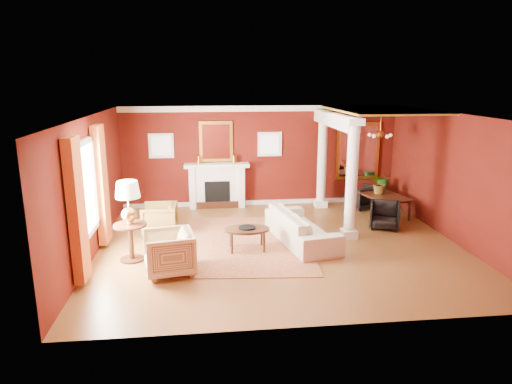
{
  "coord_description": "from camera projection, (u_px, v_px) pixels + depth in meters",
  "views": [
    {
      "loc": [
        -1.61,
        -9.57,
        3.65
      ],
      "look_at": [
        -0.49,
        0.39,
        1.15
      ],
      "focal_mm": 32.0,
      "sensor_mm": 36.0,
      "label": 1
    }
  ],
  "objects": [
    {
      "name": "sofa",
      "position": [
        302.0,
        222.0,
        10.38
      ],
      "size": [
        1.16,
        2.54,
        0.96
      ],
      "primitive_type": "imported",
      "rotation": [
        0.0,
        0.0,
        1.76
      ],
      "color": "#EDDFC7",
      "rests_on": "ground"
    },
    {
      "name": "overmantel_mirror",
      "position": [
        216.0,
        142.0,
        13.01
      ],
      "size": [
        0.95,
        0.07,
        1.15
      ],
      "color": "#EEBF46",
      "rests_on": "fireplace"
    },
    {
      "name": "armchair_stripe",
      "position": [
        169.0,
        251.0,
        8.68
      ],
      "size": [
        0.99,
        1.04,
        0.93
      ],
      "primitive_type": "imported",
      "rotation": [
        0.0,
        0.0,
        -1.39
      ],
      "color": "tan",
      "rests_on": "ground"
    },
    {
      "name": "armchair_leopard",
      "position": [
        159.0,
        217.0,
        10.93
      ],
      "size": [
        0.76,
        0.81,
        0.82
      ],
      "primitive_type": "imported",
      "rotation": [
        0.0,
        0.0,
        -1.59
      ],
      "color": "black",
      "rests_on": "ground"
    },
    {
      "name": "coffee_table",
      "position": [
        247.0,
        230.0,
        9.88
      ],
      "size": [
        0.98,
        0.98,
        0.5
      ],
      "rotation": [
        0.0,
        0.0,
        -0.37
      ],
      "color": "black",
      "rests_on": "ground"
    },
    {
      "name": "base_trim",
      "position": [
        261.0,
        202.0,
        13.6
      ],
      "size": [
        8.0,
        0.08,
        0.12
      ],
      "primitive_type": "cube",
      "color": "white",
      "rests_on": "ground"
    },
    {
      "name": "side_table",
      "position": [
        129.0,
        207.0,
        9.16
      ],
      "size": [
        0.67,
        0.67,
        1.67
      ],
      "rotation": [
        0.0,
        0.0,
        -0.01
      ],
      "color": "black",
      "rests_on": "ground"
    },
    {
      "name": "rug",
      "position": [
        246.0,
        242.0,
        10.42
      ],
      "size": [
        3.21,
        4.09,
        0.02
      ],
      "primitive_type": "cube",
      "rotation": [
        0.0,
        0.0,
        -0.08
      ],
      "color": "maroon",
      "rests_on": "ground"
    },
    {
      "name": "dining_table",
      "position": [
        382.0,
        198.0,
        12.49
      ],
      "size": [
        0.93,
        1.74,
        0.92
      ],
      "primitive_type": "imported",
      "rotation": [
        0.0,
        0.0,
        1.79
      ],
      "color": "black",
      "rests_on": "ground"
    },
    {
      "name": "fireplace",
      "position": [
        217.0,
        185.0,
        13.18
      ],
      "size": [
        1.85,
        0.42,
        1.29
      ],
      "color": "white",
      "rests_on": "ground"
    },
    {
      "name": "dining_mirror",
      "position": [
        358.0,
        151.0,
        13.55
      ],
      "size": [
        1.3,
        0.07,
        1.7
      ],
      "color": "#EEBF46",
      "rests_on": "room_shell"
    },
    {
      "name": "header_beam",
      "position": [
        335.0,
        120.0,
        11.66
      ],
      "size": [
        0.3,
        3.2,
        0.32
      ],
      "primitive_type": "cube",
      "color": "white",
      "rests_on": "column_front"
    },
    {
      "name": "dining_chair_near",
      "position": [
        385.0,
        214.0,
        11.36
      ],
      "size": [
        0.91,
        0.89,
        0.74
      ],
      "primitive_type": "imported",
      "rotation": [
        0.0,
        0.0,
        -0.38
      ],
      "color": "black",
      "rests_on": "ground"
    },
    {
      "name": "green_urn",
      "position": [
        382.0,
        195.0,
        13.34
      ],
      "size": [
        0.35,
        0.35,
        0.83
      ],
      "color": "#15441B",
      "rests_on": "ground"
    },
    {
      "name": "flank_window_right",
      "position": [
        270.0,
        144.0,
        13.21
      ],
      "size": [
        0.7,
        0.07,
        0.7
      ],
      "color": "white",
      "rests_on": "room_shell"
    },
    {
      "name": "chandelier",
      "position": [
        380.0,
        134.0,
        11.79
      ],
      "size": [
        0.6,
        0.62,
        0.75
      ],
      "color": "#C38F3D",
      "rests_on": "room_shell"
    },
    {
      "name": "left_window",
      "position": [
        90.0,
        195.0,
        8.94
      ],
      "size": [
        0.21,
        2.55,
        2.6
      ],
      "color": "white",
      "rests_on": "room_shell"
    },
    {
      "name": "room_shell",
      "position": [
        281.0,
        157.0,
        9.79
      ],
      "size": [
        8.04,
        7.04,
        2.92
      ],
      "color": "#5C100C",
      "rests_on": "ground"
    },
    {
      "name": "column_front",
      "position": [
        352.0,
        179.0,
        10.41
      ],
      "size": [
        0.36,
        0.36,
        2.8
      ],
      "color": "white",
      "rests_on": "ground"
    },
    {
      "name": "flank_window_left",
      "position": [
        161.0,
        146.0,
        12.88
      ],
      "size": [
        0.7,
        0.07,
        0.7
      ],
      "color": "white",
      "rests_on": "room_shell"
    },
    {
      "name": "coffee_book",
      "position": [
        245.0,
        223.0,
        9.84
      ],
      "size": [
        0.17,
        0.08,
        0.24
      ],
      "primitive_type": "imported",
      "rotation": [
        0.0,
        0.0,
        0.33
      ],
      "color": "black",
      "rests_on": "coffee_table"
    },
    {
      "name": "potted_plant",
      "position": [
        381.0,
        173.0,
        12.35
      ],
      "size": [
        0.61,
        0.66,
        0.46
      ],
      "primitive_type": "imported",
      "rotation": [
        0.0,
        0.0,
        -0.14
      ],
      "color": "#26591E",
      "rests_on": "dining_table"
    },
    {
      "name": "amber_ceiling",
      "position": [
        381.0,
        110.0,
        11.58
      ],
      "size": [
        2.3,
        3.4,
        0.04
      ],
      "primitive_type": "cube",
      "color": "gold",
      "rests_on": "room_shell"
    },
    {
      "name": "crown_trim",
      "position": [
        261.0,
        109.0,
        12.93
      ],
      "size": [
        8.0,
        0.08,
        0.16
      ],
      "primitive_type": "cube",
      "color": "white",
      "rests_on": "room_shell"
    },
    {
      "name": "dining_chair_far",
      "position": [
        362.0,
        196.0,
        13.15
      ],
      "size": [
        0.89,
        0.86,
        0.73
      ],
      "primitive_type": "imported",
      "rotation": [
        0.0,
        0.0,
        3.48
      ],
      "color": "black",
      "rests_on": "ground"
    },
    {
      "name": "ground",
      "position": [
        280.0,
        245.0,
        10.28
      ],
      "size": [
        8.0,
        8.0,
        0.0
      ],
      "primitive_type": "plane",
      "color": "brown",
      "rests_on": "ground"
    },
    {
      "name": "column_back",
      "position": [
        322.0,
        159.0,
        13.01
      ],
      "size": [
        0.36,
        0.36,
        2.8
      ],
      "color": "white",
      "rests_on": "ground"
    }
  ]
}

